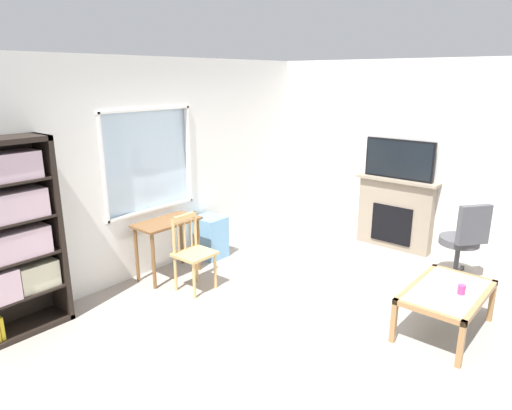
# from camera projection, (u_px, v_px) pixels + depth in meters

# --- Properties ---
(ground) EXTENTS (6.25, 5.64, 0.02)m
(ground) POSITION_uv_depth(u_px,v_px,m) (309.00, 320.00, 4.77)
(ground) COLOR #9E9389
(wall_back_with_window) EXTENTS (5.25, 0.15, 2.68)m
(wall_back_with_window) POSITION_uv_depth(u_px,v_px,m) (163.00, 166.00, 5.85)
(wall_back_with_window) COLOR white
(wall_back_with_window) RESTS_ON ground
(wall_right) EXTENTS (0.12, 4.84, 2.68)m
(wall_right) POSITION_uv_depth(u_px,v_px,m) (418.00, 158.00, 6.37)
(wall_right) COLOR white
(wall_right) RESTS_ON ground
(bookshelf) EXTENTS (0.90, 0.38, 1.92)m
(bookshelf) POSITION_uv_depth(u_px,v_px,m) (7.00, 236.00, 4.27)
(bookshelf) COLOR black
(bookshelf) RESTS_ON ground
(desk_under_window) EXTENTS (0.82, 0.43, 0.73)m
(desk_under_window) POSITION_uv_depth(u_px,v_px,m) (167.00, 231.00, 5.65)
(desk_under_window) COLOR brown
(desk_under_window) RESTS_ON ground
(wooden_chair) EXTENTS (0.42, 0.40, 0.90)m
(wooden_chair) POSITION_uv_depth(u_px,v_px,m) (193.00, 252.00, 5.32)
(wooden_chair) COLOR tan
(wooden_chair) RESTS_ON ground
(plastic_drawer_unit) EXTENTS (0.35, 0.40, 0.58)m
(plastic_drawer_unit) POSITION_uv_depth(u_px,v_px,m) (210.00, 237.00, 6.33)
(plastic_drawer_unit) COLOR #72ADDB
(plastic_drawer_unit) RESTS_ON ground
(fireplace) EXTENTS (0.26, 1.18, 1.05)m
(fireplace) POSITION_uv_depth(u_px,v_px,m) (395.00, 213.00, 6.61)
(fireplace) COLOR gray
(fireplace) RESTS_ON ground
(tv) EXTENTS (0.06, 0.99, 0.56)m
(tv) POSITION_uv_depth(u_px,v_px,m) (399.00, 159.00, 6.37)
(tv) COLOR black
(tv) RESTS_ON fireplace
(office_chair) EXTENTS (0.62, 0.62, 1.00)m
(office_chair) POSITION_uv_depth(u_px,v_px,m) (464.00, 237.00, 5.54)
(office_chair) COLOR #4C4C51
(office_chair) RESTS_ON ground
(coffee_table) EXTENTS (1.08, 0.66, 0.45)m
(coffee_table) POSITION_uv_depth(u_px,v_px,m) (447.00, 295.00, 4.44)
(coffee_table) COLOR #8C9E99
(coffee_table) RESTS_ON ground
(sippy_cup) EXTENTS (0.07, 0.07, 0.09)m
(sippy_cup) POSITION_uv_depth(u_px,v_px,m) (462.00, 289.00, 4.32)
(sippy_cup) COLOR #DB3D84
(sippy_cup) RESTS_ON coffee_table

